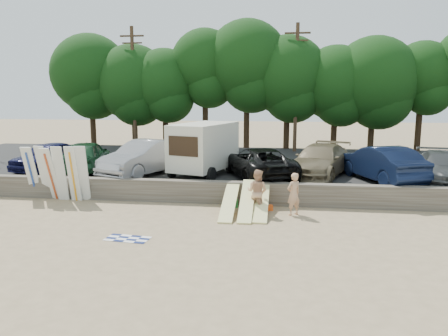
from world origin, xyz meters
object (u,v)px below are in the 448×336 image
Objects in this scene: car_5 at (381,163)px; beachgoer_a at (294,194)px; car_4 at (320,161)px; beachgoer_b at (257,192)px; box_trailer at (204,146)px; car_1 at (86,156)px; cooler at (233,203)px; car_6 at (442,167)px; car_2 at (145,158)px; car_0 at (47,156)px; car_3 at (259,163)px.

car_5 reaches higher than beachgoer_a.
car_4 reaches higher than beachgoer_b.
box_trailer is 6.57m from car_1.
box_trailer reaches higher than cooler.
car_4 is at bearing 179.80° from car_6.
car_2 is at bearing -68.12° from beachgoer_a.
car_6 is at bearing 15.53° from box_trailer.
beachgoer_b is at bearing -99.87° from car_4.
beachgoer_b is (-1.47, 0.02, 0.05)m from beachgoer_a.
car_0 reaches higher than beachgoer_a.
car_2 is (3.47, -0.55, 0.05)m from car_1.
car_5 is 5.96m from beachgoer_a.
car_0 reaches higher than beachgoer_b.
car_5 is at bearing 22.54° from car_2.
car_1 is 2.66× the size of beachgoer_b.
beachgoer_b is at bearing 71.06° from car_3.
box_trailer reaches higher than beachgoer_b.
box_trailer is 2.64× the size of beachgoer_a.
cooler is (-1.07, 0.90, -0.76)m from beachgoer_b.
car_2 reaches higher than car_1.
beachgoer_a is (13.35, -4.88, -0.59)m from car_0.
beachgoer_a is at bearing -27.79° from box_trailer.
car_3 is at bearing 63.47° from cooler.
beachgoer_a is at bearing -160.46° from beachgoer_b.
box_trailer is 0.86× the size of car_2.
beachgoer_b is at bearing 142.84° from car_1.
box_trailer is at bearing -84.03° from beachgoer_a.
car_3 is 3.17m from car_4.
car_5 is (5.85, 0.03, 0.09)m from car_3.
car_2 is at bearing 160.38° from car_1.
car_0 is at bearing -24.16° from car_5.
car_6 is (18.05, -0.62, -0.11)m from car_1.
box_trailer reaches higher than car_5.
beachgoer_a is 2.80m from cooler.
car_1 is 15.26m from car_5.
cooler is at bearing 3.81° from car_5.
box_trailer is 2.51× the size of beachgoer_b.
cooler is at bearing -152.85° from car_6.
beachgoer_a is at bearing -30.51° from cooler.
car_4 is 1.06× the size of car_5.
beachgoer_b is (11.88, -4.87, -0.54)m from car_0.
car_2 is 5.92m from car_3.
car_2 reaches higher than car_6.
car_1 is at bearing -25.16° from car_3.
car_5 is at bearing 166.99° from car_1.
box_trailer is 0.92× the size of car_6.
car_2 is 0.97× the size of car_3.
car_5 is at bearing 14.87° from cooler.
car_6 is at bearing 22.60° from car_2.
car_0 is 5.83m from car_2.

